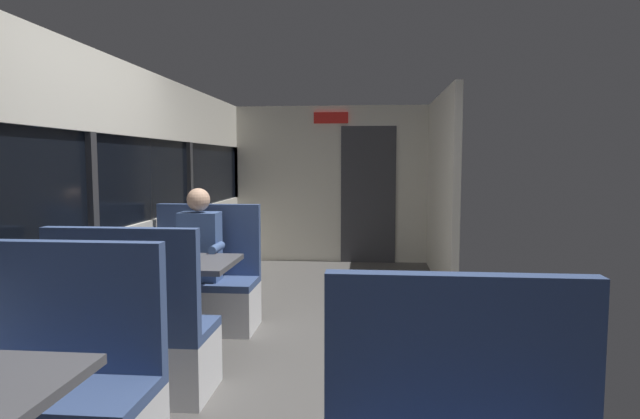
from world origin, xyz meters
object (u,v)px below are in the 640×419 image
bench_near_window_facing_entry (55,409)px  bench_mid_window_facing_end (136,345)px  seated_passenger (201,270)px  bench_mid_window_facing_entry (204,292)px  dining_table_mid_window (175,274)px

bench_near_window_facing_entry → bench_mid_window_facing_end: 0.88m
bench_mid_window_facing_end → seated_passenger: seated_passenger is taller
bench_near_window_facing_entry → seated_passenger: 2.21m
bench_mid_window_facing_end → bench_mid_window_facing_entry: same height
bench_mid_window_facing_end → seated_passenger: size_ratio=0.87×
bench_near_window_facing_entry → bench_mid_window_facing_entry: bearing=90.0°
bench_near_window_facing_entry → seated_passenger: size_ratio=0.87×
dining_table_mid_window → seated_passenger: (0.00, 0.63, -0.10)m
bench_near_window_facing_entry → dining_table_mid_window: size_ratio=1.22×
bench_mid_window_facing_end → seated_passenger: 1.34m
bench_near_window_facing_entry → bench_mid_window_facing_end: (0.00, 0.88, 0.00)m
bench_near_window_facing_entry → bench_mid_window_facing_entry: same height
dining_table_mid_window → bench_mid_window_facing_entry: size_ratio=0.82×
bench_mid_window_facing_entry → seated_passenger: size_ratio=0.87×
bench_near_window_facing_entry → bench_mid_window_facing_entry: (0.00, 2.27, 0.00)m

